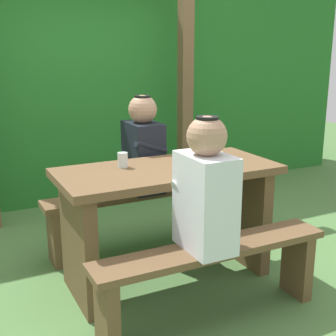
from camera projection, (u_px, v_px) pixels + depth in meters
The scene contains 10 objects.
ground_plane at pixel (168, 278), 3.10m from camera, with size 12.00×12.00×0.00m, color #517B40.
hedge_backdrop at pixel (70, 84), 4.78m from camera, with size 6.40×0.91×2.26m, color #256F26.
pergola_post_right at pixel (185, 93), 4.52m from camera, with size 0.12×0.12×2.14m, color brown.
picnic_table at pixel (168, 205), 2.96m from camera, with size 1.40×0.64×0.77m.
bench_near at pixel (212, 268), 2.54m from camera, with size 1.40×0.24×0.46m.
bench_far at pixel (136, 208), 3.49m from camera, with size 1.40×0.24×0.46m.
person_white_shirt at pixel (205, 189), 2.40m from camera, with size 0.25×0.35×0.72m.
person_black_coat at pixel (143, 148), 3.40m from camera, with size 0.25×0.35×0.72m.
drinking_glass at pixel (123, 160), 2.88m from camera, with size 0.06×0.06×0.10m, color silver.
bottle_left at pixel (204, 145), 3.10m from camera, with size 0.06×0.06×0.23m.
Camera 1 is at (-1.26, -2.50, 1.51)m, focal length 49.00 mm.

